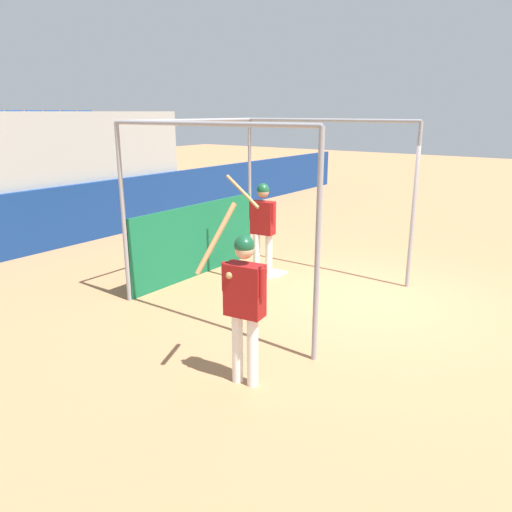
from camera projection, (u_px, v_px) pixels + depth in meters
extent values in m
plane|color=#A8754C|center=(364.00, 300.00, 8.40)|extent=(60.00, 60.00, 0.00)
cube|color=navy|center=(94.00, 211.00, 12.23)|extent=(24.00, 0.12, 1.41)
cube|color=#9E9E99|center=(51.00, 173.00, 12.93)|extent=(5.95, 3.20, 3.06)
cube|color=navy|center=(15.00, 187.00, 10.99)|extent=(0.45, 0.40, 0.10)
cube|color=navy|center=(10.00, 176.00, 11.03)|extent=(0.45, 0.06, 0.40)
cube|color=navy|center=(38.00, 184.00, 11.42)|extent=(0.45, 0.40, 0.10)
cube|color=navy|center=(33.00, 173.00, 11.46)|extent=(0.45, 0.06, 0.40)
cube|color=navy|center=(60.00, 181.00, 11.85)|extent=(0.45, 0.40, 0.10)
cube|color=navy|center=(54.00, 171.00, 11.88)|extent=(0.45, 0.06, 0.40)
cube|color=navy|center=(80.00, 179.00, 12.28)|extent=(0.45, 0.40, 0.10)
cube|color=navy|center=(74.00, 169.00, 12.31)|extent=(0.45, 0.06, 0.40)
cube|color=navy|center=(98.00, 177.00, 12.70)|extent=(0.45, 0.40, 0.10)
cube|color=navy|center=(93.00, 167.00, 12.74)|extent=(0.45, 0.06, 0.40)
cube|color=navy|center=(116.00, 174.00, 13.13)|extent=(0.45, 0.40, 0.10)
cube|color=navy|center=(111.00, 165.00, 13.17)|extent=(0.45, 0.06, 0.40)
cube|color=navy|center=(132.00, 173.00, 13.56)|extent=(0.45, 0.40, 0.10)
cube|color=navy|center=(127.00, 164.00, 13.60)|extent=(0.45, 0.06, 0.40)
cube|color=navy|center=(147.00, 171.00, 13.99)|extent=(0.45, 0.40, 0.10)
cube|color=navy|center=(142.00, 162.00, 14.03)|extent=(0.45, 0.06, 0.40)
cube|color=navy|center=(17.00, 164.00, 11.76)|extent=(0.45, 0.40, 0.10)
cube|color=navy|center=(12.00, 154.00, 11.80)|extent=(0.45, 0.06, 0.40)
cube|color=navy|center=(39.00, 162.00, 12.19)|extent=(0.45, 0.40, 0.10)
cube|color=navy|center=(34.00, 152.00, 12.22)|extent=(0.45, 0.06, 0.40)
cube|color=navy|center=(59.00, 161.00, 12.61)|extent=(0.45, 0.40, 0.10)
cube|color=navy|center=(54.00, 151.00, 12.65)|extent=(0.45, 0.06, 0.40)
cube|color=navy|center=(78.00, 159.00, 13.04)|extent=(0.45, 0.40, 0.10)
cube|color=navy|center=(73.00, 150.00, 13.08)|extent=(0.45, 0.06, 0.40)
cube|color=navy|center=(95.00, 158.00, 13.47)|extent=(0.45, 0.40, 0.10)
cube|color=navy|center=(90.00, 149.00, 13.51)|extent=(0.45, 0.06, 0.40)
cube|color=navy|center=(112.00, 156.00, 13.90)|extent=(0.45, 0.40, 0.10)
cube|color=navy|center=(107.00, 147.00, 13.94)|extent=(0.45, 0.06, 0.40)
cube|color=navy|center=(127.00, 155.00, 14.33)|extent=(0.45, 0.40, 0.10)
cube|color=navy|center=(123.00, 146.00, 14.36)|extent=(0.45, 0.06, 0.40)
cube|color=navy|center=(19.00, 144.00, 12.53)|extent=(0.45, 0.40, 0.10)
cube|color=navy|center=(14.00, 135.00, 12.56)|extent=(0.45, 0.06, 0.40)
cube|color=navy|center=(39.00, 143.00, 12.95)|extent=(0.45, 0.40, 0.10)
cube|color=navy|center=(34.00, 134.00, 12.99)|extent=(0.45, 0.06, 0.40)
cube|color=navy|center=(58.00, 142.00, 13.38)|extent=(0.45, 0.40, 0.10)
cube|color=navy|center=(53.00, 133.00, 13.42)|extent=(0.45, 0.06, 0.40)
cube|color=navy|center=(76.00, 141.00, 13.81)|extent=(0.45, 0.40, 0.10)
cube|color=navy|center=(71.00, 133.00, 13.85)|extent=(0.45, 0.06, 0.40)
cube|color=navy|center=(93.00, 140.00, 14.24)|extent=(0.45, 0.40, 0.10)
cube|color=navy|center=(88.00, 132.00, 14.27)|extent=(0.45, 0.06, 0.40)
cube|color=navy|center=(108.00, 140.00, 14.67)|extent=(0.45, 0.40, 0.10)
cube|color=navy|center=(104.00, 131.00, 14.70)|extent=(0.45, 0.06, 0.40)
cube|color=navy|center=(0.00, 127.00, 12.86)|extent=(0.45, 0.40, 0.10)
cube|color=navy|center=(20.00, 127.00, 13.29)|extent=(0.45, 0.40, 0.10)
cube|color=navy|center=(16.00, 118.00, 13.33)|extent=(0.45, 0.06, 0.40)
cube|color=navy|center=(39.00, 126.00, 13.72)|extent=(0.45, 0.40, 0.10)
cube|color=navy|center=(35.00, 118.00, 13.76)|extent=(0.45, 0.06, 0.40)
cube|color=navy|center=(57.00, 126.00, 14.15)|extent=(0.45, 0.40, 0.10)
cube|color=navy|center=(53.00, 118.00, 14.19)|extent=(0.45, 0.06, 0.40)
cube|color=navy|center=(74.00, 126.00, 14.58)|extent=(0.45, 0.40, 0.10)
cube|color=navy|center=(70.00, 117.00, 14.61)|extent=(0.45, 0.06, 0.40)
cube|color=navy|center=(90.00, 125.00, 15.00)|extent=(0.45, 0.40, 0.10)
cube|color=navy|center=(86.00, 117.00, 15.04)|extent=(0.45, 0.06, 0.40)
cylinder|color=gray|center=(318.00, 250.00, 5.99)|extent=(0.07, 0.07, 2.90)
cylinder|color=gray|center=(414.00, 208.00, 8.64)|extent=(0.07, 0.07, 2.90)
cylinder|color=gray|center=(123.00, 216.00, 7.99)|extent=(0.07, 0.07, 2.90)
cylinder|color=gray|center=(250.00, 190.00, 10.63)|extent=(0.07, 0.07, 2.90)
cylinder|color=gray|center=(204.00, 124.00, 6.58)|extent=(0.06, 3.54, 0.06)
cylinder|color=gray|center=(326.00, 120.00, 9.23)|extent=(0.06, 3.54, 0.06)
cylinder|color=gray|center=(193.00, 120.00, 8.91)|extent=(3.40, 0.06, 0.06)
cube|color=#14663D|center=(198.00, 240.00, 9.51)|extent=(3.33, 0.03, 1.38)
cube|color=white|center=(273.00, 273.00, 9.77)|extent=(0.44, 0.44, 0.02)
cylinder|color=white|center=(269.00, 256.00, 9.39)|extent=(0.15, 0.15, 0.86)
cylinder|color=white|center=(257.00, 256.00, 9.37)|extent=(0.15, 0.15, 0.86)
cube|color=maroon|center=(263.00, 218.00, 9.17)|extent=(0.27, 0.45, 0.61)
sphere|color=#A37556|center=(263.00, 192.00, 9.04)|extent=(0.22, 0.22, 0.22)
sphere|color=#144C2D|center=(263.00, 189.00, 9.03)|extent=(0.23, 0.23, 0.23)
cylinder|color=maroon|center=(273.00, 212.00, 9.00)|extent=(0.08, 0.08, 0.34)
cylinder|color=maroon|center=(251.00, 210.00, 9.20)|extent=(0.08, 0.08, 0.34)
cylinder|color=#AD7F4C|center=(242.00, 192.00, 8.89)|extent=(0.10, 0.75, 0.55)
sphere|color=#AD7F4C|center=(255.00, 203.00, 9.23)|extent=(0.08, 0.08, 0.08)
cylinder|color=white|center=(253.00, 352.00, 5.67)|extent=(0.15, 0.15, 0.85)
cylinder|color=white|center=(238.00, 348.00, 5.76)|extent=(0.15, 0.15, 0.85)
cube|color=maroon|center=(245.00, 290.00, 5.51)|extent=(0.28, 0.46, 0.60)
sphere|color=tan|center=(244.00, 249.00, 5.38)|extent=(0.21, 0.21, 0.21)
sphere|color=#144C2D|center=(244.00, 245.00, 5.37)|extent=(0.22, 0.22, 0.22)
cylinder|color=maroon|center=(261.00, 283.00, 5.34)|extent=(0.08, 0.08, 0.33)
cylinder|color=maroon|center=(225.00, 276.00, 5.54)|extent=(0.08, 0.08, 0.33)
cylinder|color=#AD7F4C|center=(216.00, 238.00, 5.53)|extent=(0.55, 0.22, 0.77)
sphere|color=#AD7F4C|center=(230.00, 275.00, 5.43)|extent=(0.08, 0.08, 0.08)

